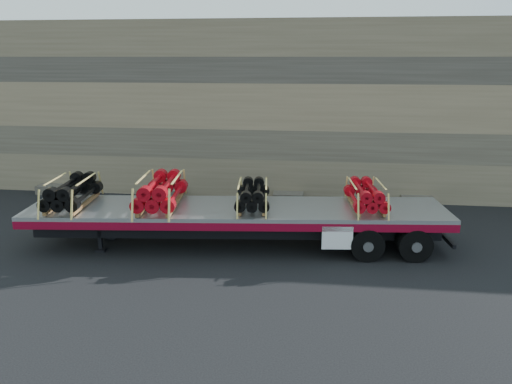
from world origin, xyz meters
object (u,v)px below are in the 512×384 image
at_px(bundle_front, 72,193).
at_px(bundle_midfront, 161,192).
at_px(bundle_midrear, 253,196).
at_px(bundle_rear, 366,196).
at_px(trailer, 237,226).

relative_size(bundle_front, bundle_midfront, 0.92).
height_order(bundle_midrear, bundle_rear, bundle_rear).
relative_size(bundle_midfront, bundle_midrear, 1.26).
distance_m(bundle_front, bundle_midrear, 5.44).
relative_size(bundle_midfront, bundle_rear, 1.21).
bearing_deg(bundle_rear, bundle_front, -180.00).
height_order(bundle_midfront, bundle_rear, bundle_midfront).
bearing_deg(bundle_midrear, bundle_rear, 0.00).
height_order(bundle_front, bundle_midrear, bundle_front).
height_order(bundle_midfront, bundle_midrear, bundle_midfront).
bearing_deg(bundle_front, bundle_midfront, 0.00).
bearing_deg(bundle_front, bundle_rear, 0.00).
bearing_deg(bundle_midrear, trailer, 180.00).
relative_size(bundle_front, bundle_midrear, 1.16).
xyz_separation_m(trailer, bundle_rear, (3.82, 0.39, 0.98)).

